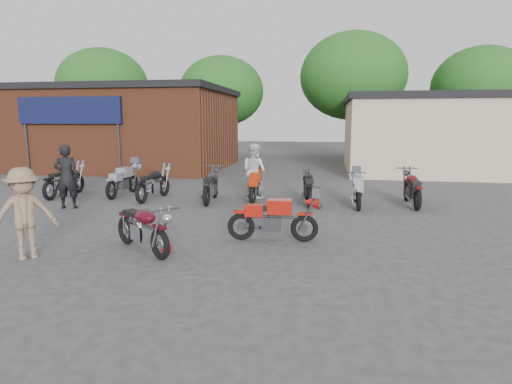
% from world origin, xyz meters
% --- Properties ---
extents(ground, '(90.00, 90.00, 0.00)m').
position_xyz_m(ground, '(0.00, 0.00, 0.00)').
color(ground, '#353638').
extents(brick_building, '(12.00, 8.00, 4.00)m').
position_xyz_m(brick_building, '(-9.00, 14.00, 2.00)').
color(brick_building, brown).
rests_on(brick_building, ground).
extents(stucco_building, '(10.00, 8.00, 3.50)m').
position_xyz_m(stucco_building, '(8.50, 15.00, 1.75)').
color(stucco_building, tan).
rests_on(stucco_building, ground).
extents(tree_0, '(6.56, 6.56, 8.20)m').
position_xyz_m(tree_0, '(-14.00, 22.00, 4.10)').
color(tree_0, '#134916').
rests_on(tree_0, ground).
extents(tree_1, '(5.92, 5.92, 7.40)m').
position_xyz_m(tree_1, '(-5.00, 22.00, 3.70)').
color(tree_1, '#134916').
rests_on(tree_1, ground).
extents(tree_2, '(7.04, 7.04, 8.80)m').
position_xyz_m(tree_2, '(4.00, 22.00, 4.40)').
color(tree_2, '#134916').
rests_on(tree_2, ground).
extents(tree_3, '(6.08, 6.08, 7.60)m').
position_xyz_m(tree_3, '(12.00, 22.00, 3.80)').
color(tree_3, '#134916').
rests_on(tree_3, ground).
extents(vintage_motorcycle, '(1.89, 1.66, 1.10)m').
position_xyz_m(vintage_motorcycle, '(-0.95, -0.39, 0.55)').
color(vintage_motorcycle, '#490915').
rests_on(vintage_motorcycle, ground).
extents(sportbike, '(1.90, 0.72, 1.08)m').
position_xyz_m(sportbike, '(1.47, 0.81, 0.54)').
color(sportbike, '#B4190F').
rests_on(sportbike, ground).
extents(helmet, '(0.24, 0.24, 0.21)m').
position_xyz_m(helmet, '(-0.49, -0.36, 0.11)').
color(helmet, '#B4131E').
rests_on(helmet, ground).
extents(person_dark, '(0.78, 0.63, 1.87)m').
position_xyz_m(person_dark, '(-4.92, 3.25, 0.94)').
color(person_dark, black).
rests_on(person_dark, ground).
extents(person_light, '(1.11, 1.05, 1.81)m').
position_xyz_m(person_light, '(0.16, 5.82, 0.90)').
color(person_light, silver).
rests_on(person_light, ground).
extents(person_tan, '(1.23, 1.23, 1.71)m').
position_xyz_m(person_tan, '(-2.91, -1.12, 0.85)').
color(person_tan, '#7E634E').
rests_on(person_tan, ground).
extents(row_bike_0, '(0.76, 2.11, 1.21)m').
position_xyz_m(row_bike_0, '(-6.21, 5.05, 0.60)').
color(row_bike_0, black).
rests_on(row_bike_0, ground).
extents(row_bike_1, '(0.74, 2.02, 1.16)m').
position_xyz_m(row_bike_1, '(-4.32, 5.49, 0.58)').
color(row_bike_1, '#8E919B').
rests_on(row_bike_1, ground).
extents(row_bike_2, '(0.88, 2.08, 1.17)m').
position_xyz_m(row_bike_2, '(-3.01, 5.01, 0.59)').
color(row_bike_2, black).
rests_on(row_bike_2, ground).
extents(row_bike_3, '(0.85, 2.09, 1.18)m').
position_xyz_m(row_bike_3, '(-1.07, 4.95, 0.59)').
color(row_bike_3, '#232325').
rests_on(row_bike_3, ground).
extents(row_bike_4, '(0.69, 1.93, 1.11)m').
position_xyz_m(row_bike_4, '(0.31, 5.23, 0.56)').
color(row_bike_4, red).
rests_on(row_bike_4, ground).
extents(row_bike_5, '(0.88, 2.07, 1.17)m').
position_xyz_m(row_bike_5, '(1.97, 5.13, 0.58)').
color(row_bike_5, black).
rests_on(row_bike_5, ground).
extents(row_bike_6, '(0.60, 1.81, 1.05)m').
position_xyz_m(row_bike_6, '(3.45, 4.94, 0.53)').
color(row_bike_6, '#979AA5').
rests_on(row_bike_6, ground).
extents(row_bike_7, '(0.72, 2.04, 1.17)m').
position_xyz_m(row_bike_7, '(5.08, 5.35, 0.59)').
color(row_bike_7, '#580B10').
rests_on(row_bike_7, ground).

